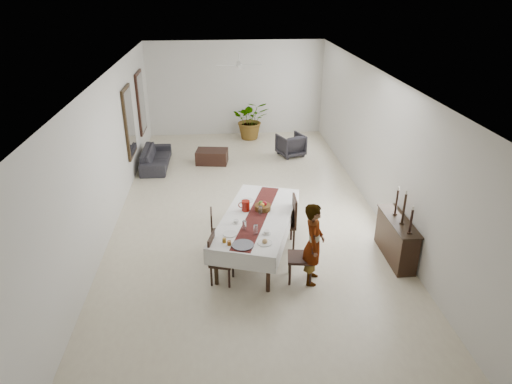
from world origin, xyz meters
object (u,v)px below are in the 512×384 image
red_pitcher (246,206)px  sideboard_body (396,240)px  dining_table_top (257,217)px  sofa (156,158)px  woman (314,244)px

red_pitcher → sideboard_body: 3.02m
red_pitcher → sideboard_body: bearing=-13.1°
dining_table_top → sofa: bearing=135.4°
woman → sofa: (-3.48, 5.92, -0.51)m
red_pitcher → sofa: 5.24m
sofa → dining_table_top: bearing=-151.7°
dining_table_top → red_pitcher: bearing=149.0°
woman → sideboard_body: (1.78, 0.62, -0.37)m
red_pitcher → sofa: bearing=117.1°
woman → red_pitcher: bearing=56.0°
dining_table_top → red_pitcher: red_pitcher is taller
woman → sofa: 6.89m
dining_table_top → red_pitcher: size_ratio=12.00×
dining_table_top → red_pitcher: 0.35m
woman → sideboard_body: bearing=-55.8°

